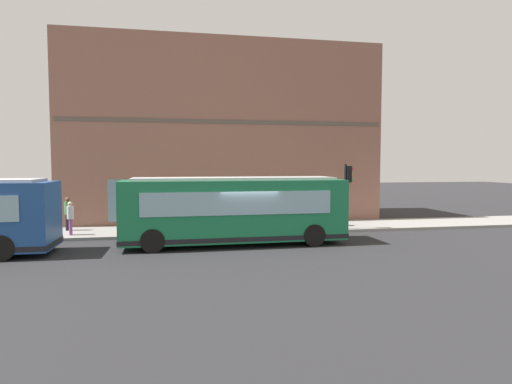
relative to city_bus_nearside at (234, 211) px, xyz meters
The scene contains 9 objects.
ground 1.66m from the city_bus_nearside, 119.19° to the right, with size 120.00×120.00×0.00m, color #262628.
sidewalk_curb 4.52m from the city_bus_nearside, ahead, with size 3.83×40.00×0.15m, color gray.
building_corner 10.88m from the city_bus_nearside, ahead, with size 7.95×19.50×11.17m.
city_bus_nearside is the anchor object (origin of this frame).
traffic_light_near_corner 7.23m from the city_bus_nearside, 67.58° to the right, with size 0.32×0.49×3.51m.
fire_hydrant 4.69m from the city_bus_nearside, 24.01° to the right, with size 0.35×0.35×0.74m.
pedestrian_by_light_pole 9.56m from the city_bus_nearside, 59.04° to the left, with size 0.32×0.32×1.77m.
pedestrian_walking_along_curb 8.40m from the city_bus_nearside, 66.89° to the left, with size 0.32×0.32×1.66m.
newspaper_vending_box 7.74m from the city_bus_nearside, 60.43° to the right, with size 0.44×0.42×0.90m.
Camera 1 is at (-19.22, 3.27, 3.68)m, focal length 30.59 mm.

